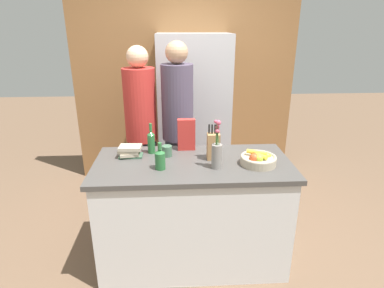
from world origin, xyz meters
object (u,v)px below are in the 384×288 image
(person_in_blue, at_px, (178,122))
(person_at_sink, at_px, (141,125))
(coffee_mug, at_px, (167,151))
(flower_vase, at_px, (217,153))
(bottle_vinegar, at_px, (160,159))
(cereal_box, at_px, (186,135))
(book_stack, at_px, (130,151))
(fruit_bowl, at_px, (258,159))
(knife_block, at_px, (213,146))
(refrigerator, at_px, (194,114))
(bottle_oil, at_px, (151,141))

(person_in_blue, bearing_deg, person_at_sink, -178.92)
(coffee_mug, relative_size, person_in_blue, 0.07)
(flower_vase, distance_m, bottle_vinegar, 0.43)
(coffee_mug, bearing_deg, cereal_box, 39.64)
(person_at_sink, bearing_deg, person_in_blue, -33.47)
(book_stack, bearing_deg, bottle_vinegar, -44.63)
(fruit_bowl, relative_size, knife_block, 0.96)
(refrigerator, bearing_deg, bottle_oil, -109.91)
(cereal_box, height_order, bottle_vinegar, cereal_box)
(fruit_bowl, relative_size, coffee_mug, 2.36)
(coffee_mug, distance_m, person_in_blue, 0.60)
(refrigerator, bearing_deg, flower_vase, -86.91)
(cereal_box, xyz_separation_m, bottle_vinegar, (-0.21, -0.39, -0.05))
(book_stack, distance_m, bottle_vinegar, 0.37)
(fruit_bowl, relative_size, bottle_vinegar, 1.32)
(cereal_box, distance_m, bottle_vinegar, 0.45)
(refrigerator, relative_size, person_in_blue, 1.02)
(bottle_oil, distance_m, person_at_sink, 0.56)
(refrigerator, height_order, bottle_oil, refrigerator)
(refrigerator, distance_m, cereal_box, 1.15)
(cereal_box, relative_size, coffee_mug, 2.32)
(person_at_sink, relative_size, person_in_blue, 0.98)
(refrigerator, height_order, knife_block, refrigerator)
(coffee_mug, distance_m, bottle_vinegar, 0.26)
(knife_block, xyz_separation_m, bottle_oil, (-0.51, 0.16, -0.01))
(fruit_bowl, bearing_deg, knife_block, 158.76)
(bottle_oil, relative_size, person_in_blue, 0.14)
(bottle_vinegar, bearing_deg, coffee_mug, 80.17)
(bottle_oil, bearing_deg, book_stack, -156.82)
(knife_block, relative_size, bottle_vinegar, 1.38)
(flower_vase, bearing_deg, cereal_box, 118.18)
(cereal_box, relative_size, bottle_vinegar, 1.30)
(coffee_mug, bearing_deg, person_in_blue, 80.06)
(fruit_bowl, relative_size, book_stack, 1.42)
(knife_block, distance_m, coffee_mug, 0.39)
(book_stack, distance_m, person_at_sink, 0.62)
(person_in_blue, bearing_deg, bottle_vinegar, -92.91)
(fruit_bowl, xyz_separation_m, flower_vase, (-0.34, -0.04, 0.08))
(fruit_bowl, xyz_separation_m, coffee_mug, (-0.72, 0.21, -0.00))
(bottle_oil, bearing_deg, fruit_bowl, -18.98)
(knife_block, distance_m, bottle_oil, 0.54)
(knife_block, distance_m, person_in_blue, 0.72)
(flower_vase, bearing_deg, refrigerator, 93.09)
(bottle_vinegar, xyz_separation_m, person_in_blue, (0.15, 0.83, 0.03))
(knife_block, height_order, bottle_vinegar, knife_block)
(bottle_oil, height_order, person_in_blue, person_in_blue)
(person_in_blue, bearing_deg, flower_vase, -64.40)
(fruit_bowl, height_order, flower_vase, flower_vase)
(flower_vase, bearing_deg, bottle_vinegar, 179.21)
(cereal_box, xyz_separation_m, person_at_sink, (-0.44, 0.48, -0.05))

